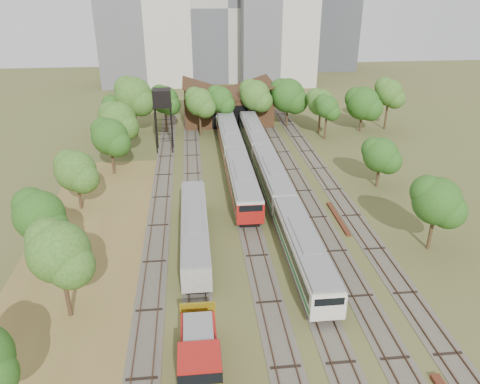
{
  "coord_description": "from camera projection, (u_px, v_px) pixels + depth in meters",
  "views": [
    {
      "loc": [
        -7.8,
        -28.26,
        25.08
      ],
      "look_at": [
        -2.65,
        20.19,
        2.5
      ],
      "focal_mm": 35.0,
      "sensor_mm": 36.0,
      "label": 1
    }
  ],
  "objects": [
    {
      "name": "railcar_red_set",
      "position": [
        235.0,
        158.0,
        65.27
      ],
      "size": [
        3.02,
        34.58,
        3.73
      ],
      "color": "black",
      "rests_on": "ground"
    },
    {
      "name": "tower_far_right",
      "position": [
        334.0,
        18.0,
        133.41
      ],
      "size": [
        12.0,
        12.0,
        28.0
      ],
      "primitive_type": "cube",
      "color": "#43454B",
      "rests_on": "ground"
    },
    {
      "name": "tracks",
      "position": [
        252.0,
        193.0,
        59.27
      ],
      "size": [
        24.6,
        80.0,
        0.19
      ],
      "color": "#4C473D",
      "rests_on": "ground"
    },
    {
      "name": "tree_band_left",
      "position": [
        90.0,
        162.0,
        54.56
      ],
      "size": [
        7.96,
        63.64,
        8.41
      ],
      "color": "#382616",
      "rests_on": "ground"
    },
    {
      "name": "tower_centre",
      "position": [
        225.0,
        6.0,
        119.63
      ],
      "size": [
        20.0,
        18.0,
        36.0
      ],
      "primitive_type": "cube",
      "color": "#ADA69D",
      "rests_on": "ground"
    },
    {
      "name": "dry_grass_patch",
      "position": [
        86.0,
        281.0,
        42.27
      ],
      "size": [
        14.0,
        60.0,
        0.04
      ],
      "primitive_type": "cube",
      "color": "brown",
      "rests_on": "ground"
    },
    {
      "name": "tree_band_right",
      "position": [
        385.0,
        157.0,
        56.89
      ],
      "size": [
        5.61,
        39.32,
        7.68
      ],
      "color": "#382616",
      "rests_on": "ground"
    },
    {
      "name": "maintenance_shed",
      "position": [
        227.0,
        106.0,
        87.78
      ],
      "size": [
        16.45,
        11.55,
        7.58
      ],
      "color": "#352113",
      "rests_on": "ground"
    },
    {
      "name": "rail_pile_far",
      "position": [
        338.0,
        218.0,
        52.93
      ],
      "size": [
        0.49,
        7.77,
        0.25
      ],
      "primitive_type": "cube",
      "color": "#5A2919",
      "rests_on": "ground"
    },
    {
      "name": "old_grey_coach",
      "position": [
        195.0,
        229.0,
        47.17
      ],
      "size": [
        2.69,
        18.0,
        3.31
      ],
      "color": "black",
      "rests_on": "ground"
    },
    {
      "name": "shunter_locomotive",
      "position": [
        199.0,
        358.0,
        31.42
      ],
      "size": [
        2.76,
        8.1,
        3.61
      ],
      "color": "black",
      "rests_on": "ground"
    },
    {
      "name": "railcar_green_set",
      "position": [
        272.0,
        177.0,
        59.26
      ],
      "size": [
        2.84,
        52.08,
        3.5
      ],
      "color": "black",
      "rests_on": "ground"
    },
    {
      "name": "ground",
      "position": [
        300.0,
        326.0,
        36.79
      ],
      "size": [
        240.0,
        240.0,
        0.0
      ],
      "primitive_type": "plane",
      "color": "#475123",
      "rests_on": "ground"
    },
    {
      "name": "water_tower",
      "position": [
        162.0,
        99.0,
        70.34
      ],
      "size": [
        2.79,
        2.79,
        9.69
      ],
      "color": "black",
      "rests_on": "ground"
    },
    {
      "name": "tree_band_far",
      "position": [
        256.0,
        98.0,
        80.52
      ],
      "size": [
        49.44,
        9.97,
        9.92
      ],
      "color": "#382616",
      "rests_on": "ground"
    },
    {
      "name": "railcar_rear",
      "position": [
        221.0,
        108.0,
        89.85
      ],
      "size": [
        3.05,
        16.08,
        3.77
      ],
      "color": "black",
      "rests_on": "ground"
    }
  ]
}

